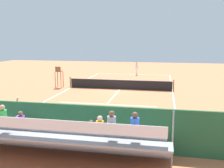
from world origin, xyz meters
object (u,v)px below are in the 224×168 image
at_px(tennis_net, 120,84).
at_px(umpire_chair, 59,75).
at_px(equipment_bag, 68,138).
at_px(tennis_player, 137,68).
at_px(courtside_bench, 113,132).
at_px(bleacher_stand, 58,138).
at_px(tennis_ball_near, 144,79).
at_px(line_judge, 16,115).
at_px(tennis_racket, 130,75).

height_order(tennis_net, umpire_chair, umpire_chair).
height_order(equipment_bag, tennis_player, tennis_player).
relative_size(courtside_bench, equipment_bag, 2.00).
bearing_deg(equipment_bag, courtside_bench, -176.61).
xyz_separation_m(bleacher_stand, tennis_ball_near, (-1.86, -21.86, -0.92)).
bearing_deg(line_judge, courtside_bench, 177.90).
bearing_deg(umpire_chair, tennis_net, -177.67).
height_order(umpire_chair, equipment_bag, umpire_chair).
distance_m(courtside_bench, tennis_racket, 23.46).
distance_m(tennis_net, courtside_bench, 13.40).
relative_size(equipment_bag, tennis_ball_near, 13.64).
bearing_deg(tennis_player, bleacher_stand, 88.89).
relative_size(tennis_net, tennis_player, 5.35).
bearing_deg(tennis_net, tennis_racket, -88.61).
bearing_deg(tennis_ball_near, tennis_player, -70.95).
relative_size(umpire_chair, tennis_ball_near, 32.42).
relative_size(bleacher_stand, courtside_bench, 5.03).
height_order(tennis_player, line_judge, same).
bearing_deg(tennis_racket, line_judge, 82.72).
bearing_deg(tennis_ball_near, tennis_racket, -58.96).
distance_m(tennis_net, tennis_player, 10.46).
bearing_deg(courtside_bench, tennis_ball_near, -90.12).
xyz_separation_m(tennis_racket, line_judge, (2.96, 23.17, 1.00)).
xyz_separation_m(courtside_bench, tennis_player, (1.32, -23.70, 0.46)).
relative_size(equipment_bag, tennis_racket, 1.57).
height_order(tennis_net, courtside_bench, tennis_net).
relative_size(courtside_bench, tennis_ball_near, 27.27).
bearing_deg(courtside_bench, umpire_chair, -58.18).
relative_size(tennis_player, tennis_racket, 3.35).
bearing_deg(bleacher_stand, tennis_player, -91.11).
height_order(bleacher_stand, umpire_chair, bleacher_stand).
distance_m(courtside_bench, tennis_ball_near, 19.76).
distance_m(courtside_bench, tennis_player, 23.74).
bearing_deg(tennis_player, tennis_ball_near, 109.05).
xyz_separation_m(umpire_chair, tennis_racket, (-5.96, -10.34, -1.30)).
distance_m(tennis_net, line_judge, 13.48).
bearing_deg(tennis_net, tennis_ball_near, -106.51).
xyz_separation_m(tennis_racket, tennis_ball_near, (-2.17, 3.60, 0.02)).
bearing_deg(line_judge, tennis_racket, -97.28).
height_order(courtside_bench, line_judge, line_judge).
relative_size(tennis_net, tennis_racket, 17.93).
bearing_deg(bleacher_stand, tennis_racket, -89.31).
xyz_separation_m(equipment_bag, tennis_racket, (-0.05, -23.48, -0.16)).
relative_size(bleacher_stand, tennis_player, 4.70).
xyz_separation_m(tennis_net, bleacher_stand, (-0.06, 15.37, 0.45)).
relative_size(tennis_net, tennis_ball_near, 156.06).
xyz_separation_m(courtside_bench, line_judge, (5.08, -0.19, 0.46)).
height_order(bleacher_stand, equipment_bag, bleacher_stand).
bearing_deg(umpire_chair, tennis_ball_near, -140.32).
xyz_separation_m(umpire_chair, tennis_ball_near, (-8.12, -6.74, -1.28)).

